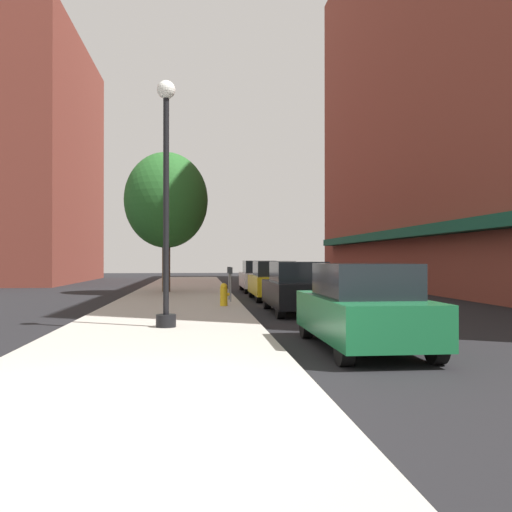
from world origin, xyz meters
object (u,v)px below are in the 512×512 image
at_px(lamppost, 166,198).
at_px(car_green, 363,308).
at_px(parking_meter_far, 229,279).
at_px(tree_near, 166,200).
at_px(car_white, 259,277).
at_px(parking_meter_near, 231,280).
at_px(car_yellow, 273,281).
at_px(fire_hydrant, 224,294).
at_px(car_black, 297,288).

distance_m(lamppost, car_green, 5.47).
xyz_separation_m(parking_meter_far, tree_near, (-2.82, 5.52, 3.70)).
xyz_separation_m(tree_near, car_white, (4.77, 1.51, -3.84)).
xyz_separation_m(lamppost, parking_meter_far, (1.97, 8.81, -2.25)).
bearing_deg(car_white, parking_meter_near, -104.28).
bearing_deg(lamppost, car_white, 76.09).
relative_size(parking_meter_near, car_yellow, 0.30).
bearing_deg(parking_meter_near, car_green, -79.59).
distance_m(lamppost, parking_meter_near, 8.21).
xyz_separation_m(fire_hydrant, car_black, (2.29, -1.65, 0.29)).
relative_size(lamppost, car_white, 1.37).
bearing_deg(parking_meter_far, fire_hydrant, -96.38).
distance_m(tree_near, car_white, 6.31).
height_order(parking_meter_near, car_yellow, car_yellow).
bearing_deg(car_black, fire_hydrant, 142.78).
relative_size(tree_near, car_white, 1.61).
bearing_deg(car_yellow, tree_near, 137.03).
relative_size(car_green, car_black, 1.00).
bearing_deg(car_yellow, car_white, 89.03).
height_order(lamppost, car_black, lamppost).
distance_m(fire_hydrant, car_yellow, 4.81).
xyz_separation_m(fire_hydrant, car_white, (2.29, 10.03, 0.29)).
bearing_deg(car_yellow, car_green, -90.97).
bearing_deg(parking_meter_near, fire_hydrant, -100.37).
xyz_separation_m(lamppost, car_yellow, (3.92, 10.03, -2.39)).
bearing_deg(parking_meter_far, car_green, -80.60).
relative_size(fire_hydrant, car_black, 0.18).
distance_m(car_yellow, car_white, 5.81).
relative_size(parking_meter_near, car_white, 0.30).
distance_m(fire_hydrant, car_green, 9.08).
height_order(lamppost, car_white, lamppost).
relative_size(car_yellow, car_white, 1.00).
xyz_separation_m(lamppost, tree_near, (-0.85, 14.33, 1.45)).
relative_size(fire_hydrant, tree_near, 0.11).
bearing_deg(car_white, parking_meter_far, -106.40).
distance_m(parking_meter_far, car_green, 11.94).
height_order(fire_hydrant, car_white, car_white).
height_order(lamppost, car_green, lamppost).
bearing_deg(lamppost, parking_meter_near, 75.53).
xyz_separation_m(tree_near, car_black, (4.77, -10.16, -3.84)).
height_order(car_green, car_yellow, same).
height_order(parking_meter_near, car_white, car_white).
height_order(tree_near, car_green, tree_near).
bearing_deg(lamppost, tree_near, 93.41).
bearing_deg(fire_hydrant, parking_meter_far, 83.62).
bearing_deg(fire_hydrant, tree_near, 106.30).
bearing_deg(parking_meter_far, car_black, -67.23).
bearing_deg(car_white, fire_hydrant, -103.73).
height_order(fire_hydrant, tree_near, tree_near).
relative_size(fire_hydrant, parking_meter_far, 0.60).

